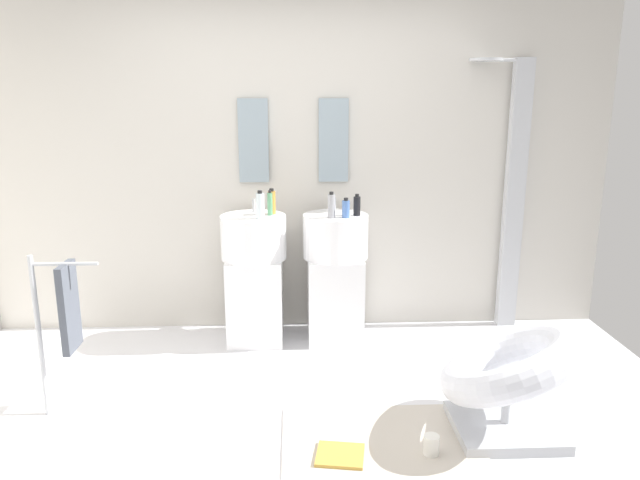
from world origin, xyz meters
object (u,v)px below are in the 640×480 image
pedestal_sink_right (335,273)px  shower_column (513,190)px  soap_bottle_amber (272,202)px  pedestal_sink_left (255,274)px  soap_bottle_clear (260,206)px  soap_bottle_grey (331,206)px  magazine_ochre (340,455)px  lounge_chair (509,373)px  soap_bottle_black (357,206)px  coffee_mug (431,445)px  towel_rack (64,311)px  soap_bottle_green (270,204)px  soap_bottle_blue (346,209)px

pedestal_sink_right → shower_column: shower_column is taller
shower_column → soap_bottle_amber: bearing=-174.5°
pedestal_sink_right → shower_column: (1.36, 0.23, 0.57)m
pedestal_sink_left → pedestal_sink_right: same height
pedestal_sink_left → shower_column: bearing=6.7°
soap_bottle_clear → soap_bottle_grey: soap_bottle_clear is taller
magazine_ochre → soap_bottle_clear: size_ratio=1.21×
lounge_chair → soap_bottle_black: bearing=117.9°
shower_column → coffee_mug: size_ratio=19.70×
towel_rack → soap_bottle_black: soap_bottle_black is taller
soap_bottle_grey → soap_bottle_black: (0.19, 0.08, -0.02)m
lounge_chair → coffee_mug: lounge_chair is taller
towel_rack → shower_column: bearing=23.1°
shower_column → soap_bottle_green: size_ratio=11.35×
shower_column → soap_bottle_green: (-1.83, -0.22, -0.05)m
towel_rack → soap_bottle_grey: soap_bottle_grey is taller
soap_bottle_clear → soap_bottle_amber: size_ratio=1.07×
pedestal_sink_right → magazine_ochre: bearing=-92.9°
soap_bottle_clear → soap_bottle_grey: (0.49, 0.01, -0.01)m
pedestal_sink_left → soap_bottle_clear: 0.55m
lounge_chair → magazine_ochre: lounge_chair is taller
soap_bottle_blue → shower_column: bearing=14.4°
soap_bottle_amber → soap_bottle_black: soap_bottle_amber is taller
magazine_ochre → soap_bottle_green: 1.89m
shower_column → lounge_chair: 1.80m
soap_bottle_black → soap_bottle_grey: bearing=-157.3°
lounge_chair → magazine_ochre: bearing=-167.4°
pedestal_sink_left → soap_bottle_grey: bearing=-11.3°
coffee_mug → soap_bottle_green: 2.02m
lounge_chair → soap_bottle_clear: size_ratio=5.40×
soap_bottle_amber → soap_bottle_black: 0.61m
pedestal_sink_right → soap_bottle_amber: soap_bottle_amber is taller
pedestal_sink_left → lounge_chair: 1.96m
towel_rack → soap_bottle_green: bearing=43.0°
soap_bottle_amber → soap_bottle_clear: bearing=-113.5°
pedestal_sink_right → shower_column: 1.49m
lounge_chair → soap_bottle_clear: soap_bottle_clear is taller
soap_bottle_amber → soap_bottle_green: bearing=-103.9°
soap_bottle_grey → towel_rack: bearing=-149.3°
towel_rack → soap_bottle_amber: soap_bottle_amber is taller
coffee_mug → soap_bottle_clear: size_ratio=0.52×
pedestal_sink_left → coffee_mug: size_ratio=10.09×
soap_bottle_blue → coffee_mug: bearing=-77.3°
pedestal_sink_left → soap_bottle_blue: bearing=-9.0°
soap_bottle_grey → soap_bottle_amber: bearing=158.8°
towel_rack → soap_bottle_blue: soap_bottle_blue is taller
shower_column → soap_bottle_green: shower_column is taller
soap_bottle_grey → soap_bottle_amber: (-0.42, 0.16, 0.00)m
coffee_mug → soap_bottle_amber: size_ratio=0.56×
soap_bottle_amber → coffee_mug: bearing=-62.0°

